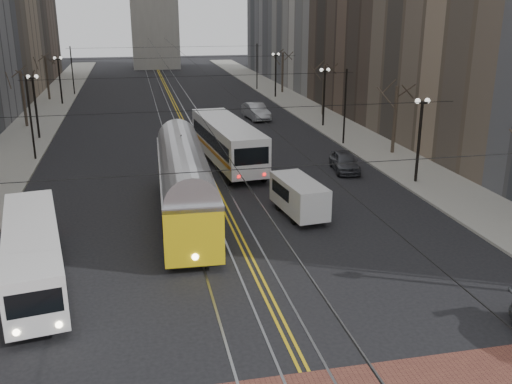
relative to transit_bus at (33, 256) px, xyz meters
name	(u,v)px	position (x,y,z in m)	size (l,w,h in m)	color
ground	(297,355)	(9.68, -7.63, -1.33)	(260.00, 260.00, 0.00)	black
sidewalk_left	(36,124)	(-5.32, 37.37, -1.26)	(5.00, 140.00, 0.15)	gray
sidewalk_right	(314,114)	(24.68, 37.37, -1.26)	(5.00, 140.00, 0.15)	gray
streetcar_rails	(182,119)	(9.68, 37.37, -1.33)	(4.80, 130.00, 0.02)	gray
centre_lines	(182,119)	(9.68, 37.37, -1.32)	(0.42, 130.00, 0.01)	gold
lamp_posts	(198,122)	(9.68, 21.12, 1.47)	(27.60, 57.20, 5.60)	black
street_trees	(190,109)	(9.68, 27.62, 1.47)	(31.68, 53.28, 5.60)	#382D23
trolley_wires	(190,99)	(9.68, 27.21, 2.44)	(25.96, 120.00, 6.60)	black
transit_bus	(33,256)	(0.00, 0.00, 0.00)	(2.22, 10.64, 2.66)	white
streetcar	(185,190)	(7.18, 6.73, 0.40)	(2.72, 14.66, 3.46)	yellow
rear_bus	(227,144)	(11.48, 17.95, 0.33)	(2.77, 12.76, 3.33)	white
cargo_van	(299,198)	(13.68, 5.89, -0.26)	(1.86, 4.83, 2.14)	silver
sedan_grey	(345,161)	(19.68, 14.37, -0.60)	(1.72, 4.27, 1.46)	#404248
sedan_silver	(256,111)	(17.59, 35.84, -0.47)	(1.82, 5.21, 1.72)	#9EA0A5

